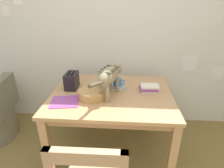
{
  "coord_description": "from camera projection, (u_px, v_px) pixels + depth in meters",
  "views": [
    {
      "loc": [
        0.12,
        -0.48,
        1.59
      ],
      "look_at": [
        0.0,
        1.18,
        0.84
      ],
      "focal_mm": 29.02,
      "sensor_mm": 36.0,
      "label": 1
    }
  ],
  "objects": [
    {
      "name": "cat",
      "position": [
        110.0,
        76.0,
        1.74
      ],
      "size": [
        0.26,
        0.6,
        0.3
      ],
      "rotation": [
        0.0,
        0.0,
        -0.35
      ],
      "color": "gray",
      "rests_on": "dining_table"
    },
    {
      "name": "wicker_basket",
      "position": [
        92.0,
        94.0,
        1.76
      ],
      "size": [
        0.27,
        0.27,
        0.08
      ],
      "color": "tan",
      "rests_on": "dining_table"
    },
    {
      "name": "saucer_bowl",
      "position": [
        117.0,
        87.0,
        1.98
      ],
      "size": [
        0.2,
        0.2,
        0.03
      ],
      "primitive_type": "cylinder",
      "color": "#B8B4AB",
      "rests_on": "dining_table"
    },
    {
      "name": "coffee_mug",
      "position": [
        117.0,
        82.0,
        1.95
      ],
      "size": [
        0.13,
        0.09,
        0.08
      ],
      "color": "blue",
      "rests_on": "saucer_bowl"
    },
    {
      "name": "book_stack",
      "position": [
        149.0,
        88.0,
        1.89
      ],
      "size": [
        0.2,
        0.15,
        0.07
      ],
      "color": "silver",
      "rests_on": "dining_table"
    },
    {
      "name": "wall_rear",
      "position": [
        115.0,
        32.0,
        2.28
      ],
      "size": [
        4.8,
        0.11,
        2.5
      ],
      "color": "silver",
      "rests_on": "ground_plane"
    },
    {
      "name": "dining_table",
      "position": [
        112.0,
        100.0,
        1.9
      ],
      "size": [
        1.23,
        0.98,
        0.74
      ],
      "color": "tan",
      "rests_on": "ground_plane"
    },
    {
      "name": "toaster",
      "position": [
        72.0,
        81.0,
        1.94
      ],
      "size": [
        0.12,
        0.2,
        0.18
      ],
      "color": "black",
      "rests_on": "dining_table"
    },
    {
      "name": "magazine",
      "position": [
        65.0,
        102.0,
        1.7
      ],
      "size": [
        0.29,
        0.27,
        0.01
      ],
      "primitive_type": "cube",
      "rotation": [
        0.0,
        0.0,
        0.15
      ],
      "color": "#994997",
      "rests_on": "dining_table"
    }
  ]
}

